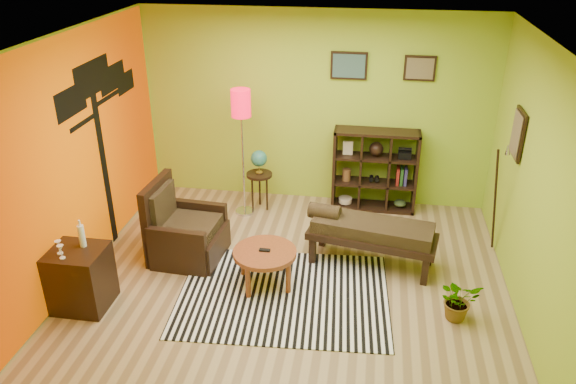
% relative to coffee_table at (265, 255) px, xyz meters
% --- Properties ---
extents(ground, '(5.00, 5.00, 0.00)m').
position_rel_coffee_table_xyz_m(ground, '(0.30, 0.12, -0.39)').
color(ground, tan).
rests_on(ground, ground).
extents(room_shell, '(5.04, 4.54, 2.82)m').
position_rel_coffee_table_xyz_m(room_shell, '(0.20, 0.13, 1.41)').
color(room_shell, '#9BC12D').
rests_on(room_shell, ground).
extents(zebra_rug, '(2.48, 1.92, 0.01)m').
position_rel_coffee_table_xyz_m(zebra_rug, '(0.25, -0.18, -0.38)').
color(zebra_rug, white).
rests_on(zebra_rug, ground).
extents(coffee_table, '(0.73, 0.73, 0.47)m').
position_rel_coffee_table_xyz_m(coffee_table, '(0.00, 0.00, 0.00)').
color(coffee_table, brown).
rests_on(coffee_table, ground).
extents(armchair, '(0.89, 0.89, 1.01)m').
position_rel_coffee_table_xyz_m(armchair, '(-1.12, 0.44, -0.08)').
color(armchair, black).
rests_on(armchair, ground).
extents(side_cabinet, '(0.59, 0.54, 1.02)m').
position_rel_coffee_table_xyz_m(side_cabinet, '(-1.90, -0.70, -0.03)').
color(side_cabinet, black).
rests_on(side_cabinet, ground).
extents(floor_lamp, '(0.28, 0.28, 1.83)m').
position_rel_coffee_table_xyz_m(floor_lamp, '(-0.63, 1.70, 1.10)').
color(floor_lamp, silver).
rests_on(floor_lamp, ground).
extents(globe_table, '(0.37, 0.37, 0.91)m').
position_rel_coffee_table_xyz_m(globe_table, '(-0.44, 1.86, 0.30)').
color(globe_table, black).
rests_on(globe_table, ground).
extents(cube_shelf, '(1.20, 0.35, 1.20)m').
position_rel_coffee_table_xyz_m(cube_shelf, '(1.21, 2.15, 0.21)').
color(cube_shelf, black).
rests_on(cube_shelf, ground).
extents(bench, '(1.62, 0.82, 0.72)m').
position_rel_coffee_table_xyz_m(bench, '(1.16, 0.63, 0.07)').
color(bench, black).
rests_on(bench, ground).
extents(potted_plant, '(0.57, 0.59, 0.36)m').
position_rel_coffee_table_xyz_m(potted_plant, '(2.14, -0.29, -0.20)').
color(potted_plant, '#26661E').
rests_on(potted_plant, ground).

